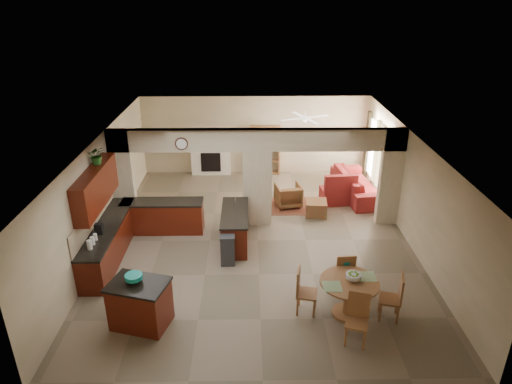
{
  "coord_description": "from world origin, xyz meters",
  "views": [
    {
      "loc": [
        -0.2,
        -10.65,
        6.18
      ],
      "look_at": [
        -0.04,
        0.3,
        1.29
      ],
      "focal_mm": 32.0,
      "sensor_mm": 36.0,
      "label": 1
    }
  ],
  "objects_px": {
    "dining_table": "(348,293)",
    "sofa": "(358,184)",
    "kitchen_island": "(140,304)",
    "armchair": "(288,195)"
  },
  "relations": [
    {
      "from": "armchair",
      "to": "sofa",
      "type": "bearing_deg",
      "value": -172.61
    },
    {
      "from": "armchair",
      "to": "dining_table",
      "type": "bearing_deg",
      "value": 88.22
    },
    {
      "from": "kitchen_island",
      "to": "armchair",
      "type": "relative_size",
      "value": 1.69
    },
    {
      "from": "kitchen_island",
      "to": "sofa",
      "type": "relative_size",
      "value": 0.48
    },
    {
      "from": "dining_table",
      "to": "sofa",
      "type": "xyz_separation_m",
      "value": [
        1.51,
        5.96,
        -0.14
      ]
    },
    {
      "from": "kitchen_island",
      "to": "armchair",
      "type": "bearing_deg",
      "value": 73.94
    },
    {
      "from": "dining_table",
      "to": "armchair",
      "type": "xyz_separation_m",
      "value": [
        -0.81,
        5.21,
        -0.18
      ]
    },
    {
      "from": "sofa",
      "to": "armchair",
      "type": "relative_size",
      "value": 3.5
    },
    {
      "from": "dining_table",
      "to": "sofa",
      "type": "distance_m",
      "value": 6.15
    },
    {
      "from": "dining_table",
      "to": "armchair",
      "type": "height_order",
      "value": "dining_table"
    }
  ]
}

